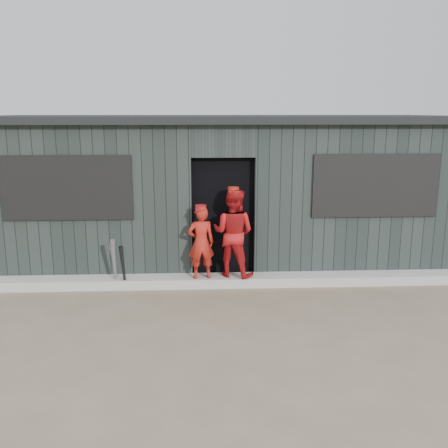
{
  "coord_description": "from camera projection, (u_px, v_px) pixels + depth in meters",
  "views": [
    {
      "loc": [
        -0.36,
        -5.68,
        2.7
      ],
      "look_at": [
        0.0,
        1.8,
        1.0
      ],
      "focal_mm": 40.0,
      "sensor_mm": 36.0,
      "label": 1
    }
  ],
  "objects": [
    {
      "name": "ground",
      "position": [
        231.0,
        335.0,
        6.15
      ],
      "size": [
        80.0,
        80.0,
        0.0
      ],
      "primitive_type": "plane",
      "color": "brown",
      "rests_on": "ground"
    },
    {
      "name": "player_grey_back",
      "position": [
        242.0,
        238.0,
        8.33
      ],
      "size": [
        0.67,
        0.49,
        1.26
      ],
      "primitive_type": "imported",
      "rotation": [
        0.0,
        0.0,
        3.29
      ],
      "color": "#B0B0B0",
      "rests_on": "ground"
    },
    {
      "name": "player_red_left",
      "position": [
        201.0,
        243.0,
        7.68
      ],
      "size": [
        0.45,
        0.34,
        1.13
      ],
      "primitive_type": "imported",
      "rotation": [
        0.0,
        0.0,
        3.31
      ],
      "color": "#AC2015",
      "rests_on": "curb"
    },
    {
      "name": "player_red_right",
      "position": [
        233.0,
        233.0,
        7.78
      ],
      "size": [
        0.83,
        0.75,
        1.39
      ],
      "primitive_type": "imported",
      "rotation": [
        0.0,
        0.0,
        2.73
      ],
      "color": "red",
      "rests_on": "curb"
    },
    {
      "name": "dugout",
      "position": [
        220.0,
        189.0,
        9.28
      ],
      "size": [
        8.3,
        3.3,
        2.62
      ],
      "color": "black",
      "rests_on": "ground"
    },
    {
      "name": "bat_left",
      "position": [
        115.0,
        264.0,
        7.59
      ],
      "size": [
        0.09,
        0.33,
        0.85
      ],
      "primitive_type": "cone",
      "rotation": [
        0.31,
        0.0,
        0.08
      ],
      "color": "gray",
      "rests_on": "ground"
    },
    {
      "name": "bat_mid",
      "position": [
        115.0,
        266.0,
        7.62
      ],
      "size": [
        0.13,
        0.23,
        0.77
      ],
      "primitive_type": "cone",
      "rotation": [
        0.21,
        0.0,
        -0.28
      ],
      "color": "gray",
      "rests_on": "ground"
    },
    {
      "name": "bat_right",
      "position": [
        123.0,
        268.0,
        7.62
      ],
      "size": [
        0.11,
        0.21,
        0.72
      ],
      "primitive_type": "cone",
      "rotation": [
        0.18,
        0.0,
        -0.2
      ],
      "color": "black",
      "rests_on": "ground"
    },
    {
      "name": "curb",
      "position": [
        224.0,
        281.0,
        7.9
      ],
      "size": [
        8.0,
        0.36,
        0.15
      ],
      "primitive_type": "cube",
      "color": "#A7A6A1",
      "rests_on": "ground"
    }
  ]
}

